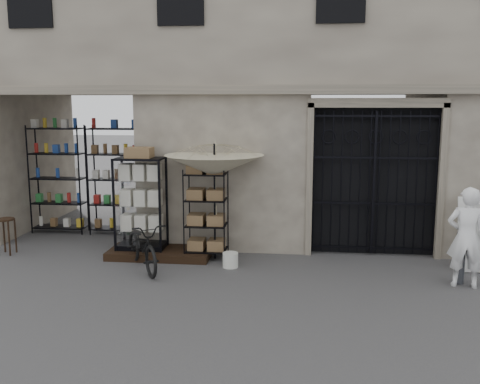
# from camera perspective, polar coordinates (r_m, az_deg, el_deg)

# --- Properties ---
(ground) EXTENTS (80.00, 80.00, 0.00)m
(ground) POSITION_cam_1_polar(r_m,az_deg,el_deg) (8.93, 4.19, -10.17)
(ground) COLOR #27272A
(ground) RESTS_ON ground
(main_building) EXTENTS (14.00, 4.00, 9.00)m
(main_building) POSITION_cam_1_polar(r_m,az_deg,el_deg) (12.50, 5.16, 16.36)
(main_building) COLOR #A89E8A
(main_building) RESTS_ON ground
(shop_recess) EXTENTS (3.00, 1.70, 3.00)m
(shop_recess) POSITION_cam_1_polar(r_m,az_deg,el_deg) (12.27, -16.70, 2.08)
(shop_recess) COLOR black
(shop_recess) RESTS_ON ground
(shop_shelving) EXTENTS (2.70, 0.50, 2.50)m
(shop_shelving) POSITION_cam_1_polar(r_m,az_deg,el_deg) (12.78, -15.99, 1.26)
(shop_shelving) COLOR black
(shop_shelving) RESTS_ON ground
(iron_gate) EXTENTS (2.50, 0.21, 3.00)m
(iron_gate) POSITION_cam_1_polar(r_m,az_deg,el_deg) (10.89, 13.99, 1.29)
(iron_gate) COLOR black
(iron_gate) RESTS_ON ground
(step_platform) EXTENTS (2.00, 0.90, 0.15)m
(step_platform) POSITION_cam_1_polar(r_m,az_deg,el_deg) (10.72, -8.50, -6.45)
(step_platform) COLOR black
(step_platform) RESTS_ON ground
(display_cabinet) EXTENTS (1.05, 0.88, 1.95)m
(display_cabinet) POSITION_cam_1_polar(r_m,az_deg,el_deg) (10.66, -10.50, -1.70)
(display_cabinet) COLOR black
(display_cabinet) RESTS_ON step_platform
(wire_rack) EXTENTS (0.84, 0.65, 1.77)m
(wire_rack) POSITION_cam_1_polar(r_m,az_deg,el_deg) (10.35, -3.62, -2.42)
(wire_rack) COLOR black
(wire_rack) RESTS_ON ground
(market_umbrella) EXTENTS (2.12, 2.14, 2.69)m
(market_umbrella) POSITION_cam_1_polar(r_m,az_deg,el_deg) (10.13, -2.76, 3.45)
(market_umbrella) COLOR black
(market_umbrella) RESTS_ON ground
(white_bucket) EXTENTS (0.36, 0.36, 0.27)m
(white_bucket) POSITION_cam_1_polar(r_m,az_deg,el_deg) (9.93, -1.04, -7.25)
(white_bucket) COLOR silver
(white_bucket) RESTS_ON ground
(bicycle) EXTENTS (0.99, 1.08, 1.71)m
(bicycle) POSITION_cam_1_polar(r_m,az_deg,el_deg) (10.02, -10.29, -8.08)
(bicycle) COLOR black
(bicycle) RESTS_ON ground
(wooden_stool) EXTENTS (0.37, 0.37, 0.73)m
(wooden_stool) POSITION_cam_1_polar(r_m,az_deg,el_deg) (11.69, -23.65, -4.25)
(wooden_stool) COLOR black
(wooden_stool) RESTS_ON ground
(steel_bollard) EXTENTS (0.20, 0.20, 0.86)m
(steel_bollard) POSITION_cam_1_polar(r_m,az_deg,el_deg) (9.72, 22.44, -6.58)
(steel_bollard) COLOR #4A4D54
(steel_bollard) RESTS_ON ground
(shopkeeper) EXTENTS (0.87, 1.75, 0.40)m
(shopkeeper) POSITION_cam_1_polar(r_m,az_deg,el_deg) (9.71, 22.68, -9.26)
(shopkeeper) COLOR white
(shopkeeper) RESTS_ON ground
(easel_sign) EXTENTS (0.62, 0.71, 1.30)m
(easel_sign) POSITION_cam_1_polar(r_m,az_deg,el_deg) (10.40, 24.15, -4.29)
(easel_sign) COLOR silver
(easel_sign) RESTS_ON ground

